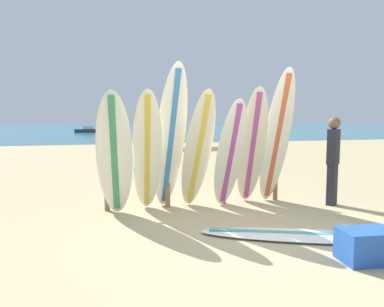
% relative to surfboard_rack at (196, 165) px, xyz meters
% --- Properties ---
extents(ground_plane, '(120.00, 120.00, 0.00)m').
position_rel_surfboard_rack_xyz_m(ground_plane, '(0.34, -2.01, -0.74)').
color(ground_plane, tan).
extents(ocean_water, '(120.00, 80.00, 0.01)m').
position_rel_surfboard_rack_xyz_m(ocean_water, '(0.34, 55.99, -0.74)').
color(ocean_water, teal).
rests_on(ocean_water, ground).
extents(surfboard_rack, '(3.26, 0.09, 1.17)m').
position_rel_surfboard_rack_xyz_m(surfboard_rack, '(0.00, 0.00, 0.00)').
color(surfboard_rack, olive).
rests_on(surfboard_rack, ground).
extents(surfboard_leaning_far_left, '(0.66, 0.68, 2.02)m').
position_rel_surfboard_rack_xyz_m(surfboard_leaning_far_left, '(-1.46, -0.41, 0.27)').
color(surfboard_leaning_far_left, white).
rests_on(surfboard_leaning_far_left, ground).
extents(surfboard_leaning_left, '(0.57, 1.07, 2.03)m').
position_rel_surfboard_rack_xyz_m(surfboard_leaning_left, '(-0.94, -0.41, 0.28)').
color(surfboard_leaning_left, white).
rests_on(surfboard_leaning_left, ground).
extents(surfboard_leaning_center_left, '(0.63, 1.01, 2.47)m').
position_rel_surfboard_rack_xyz_m(surfboard_leaning_center_left, '(-0.53, -0.30, 0.49)').
color(surfboard_leaning_center_left, silver).
rests_on(surfboard_leaning_center_left, ground).
extents(surfboard_leaning_center, '(0.65, 0.96, 2.06)m').
position_rel_surfboard_rack_xyz_m(surfboard_leaning_center, '(-0.06, -0.34, 0.29)').
color(surfboard_leaning_center, beige).
rests_on(surfboard_leaning_center, ground).
extents(surfboard_leaning_center_right, '(0.61, 0.78, 1.92)m').
position_rel_surfboard_rack_xyz_m(surfboard_leaning_center_right, '(0.50, -0.39, 0.22)').
color(surfboard_leaning_center_right, silver).
rests_on(surfboard_leaning_center_right, ground).
extents(surfboard_leaning_right, '(0.64, 1.06, 2.11)m').
position_rel_surfboard_rack_xyz_m(surfboard_leaning_right, '(0.94, -0.32, 0.32)').
color(surfboard_leaning_right, beige).
rests_on(surfboard_leaning_right, ground).
extents(surfboard_leaning_far_right, '(0.53, 0.92, 2.44)m').
position_rel_surfboard_rack_xyz_m(surfboard_leaning_far_right, '(1.40, -0.36, 0.48)').
color(surfboard_leaning_far_right, white).
rests_on(surfboard_leaning_far_right, ground).
extents(surfboard_lying_on_sand, '(2.87, 1.62, 0.08)m').
position_rel_surfboard_rack_xyz_m(surfboard_lying_on_sand, '(0.96, -2.15, -0.70)').
color(surfboard_lying_on_sand, white).
rests_on(surfboard_lying_on_sand, ground).
extents(beachgoer_standing, '(0.30, 0.29, 1.60)m').
position_rel_surfboard_rack_xyz_m(beachgoer_standing, '(2.40, -0.61, 0.14)').
color(beachgoer_standing, '#26262D').
rests_on(beachgoer_standing, ground).
extents(small_boat_offshore, '(2.85, 1.41, 0.71)m').
position_rel_surfboard_rack_xyz_m(small_boat_offshore, '(-2.68, 34.84, -0.48)').
color(small_boat_offshore, '#333842').
rests_on(small_boat_offshore, ocean_water).
extents(cooler_box, '(0.64, 0.46, 0.36)m').
position_rel_surfboard_rack_xyz_m(cooler_box, '(1.16, -3.00, -0.56)').
color(cooler_box, blue).
rests_on(cooler_box, ground).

